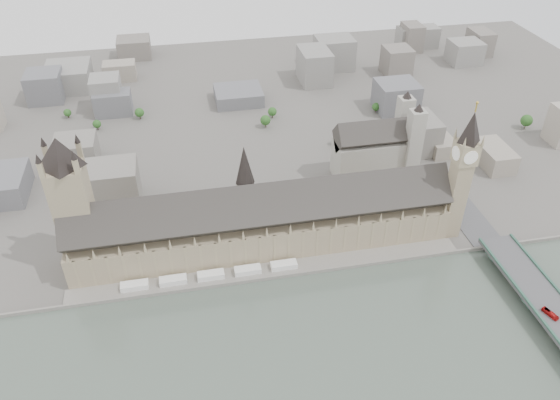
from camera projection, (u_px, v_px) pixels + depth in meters
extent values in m
plane|color=#595651|center=(268.00, 265.00, 379.52)|extent=(900.00, 900.00, 0.00)
cube|color=gray|center=(272.00, 278.00, 366.74)|extent=(600.00, 1.50, 3.00)
cube|color=gray|center=(270.00, 271.00, 372.98)|extent=(270.00, 15.00, 2.00)
cube|color=white|center=(135.00, 286.00, 357.28)|extent=(18.00, 7.00, 4.00)
cube|color=white|center=(173.00, 280.00, 361.27)|extent=(18.00, 7.00, 4.00)
cube|color=white|center=(211.00, 275.00, 365.25)|extent=(18.00, 7.00, 4.00)
cube|color=white|center=(248.00, 270.00, 369.23)|extent=(18.00, 7.00, 4.00)
cube|color=white|center=(284.00, 265.00, 373.21)|extent=(18.00, 7.00, 4.00)
cube|color=gray|center=(262.00, 233.00, 388.05)|extent=(265.00, 40.00, 25.00)
cube|color=#292725|center=(262.00, 207.00, 374.79)|extent=(265.00, 40.73, 40.73)
cube|color=gray|center=(455.00, 199.00, 389.64)|extent=(12.00, 12.00, 62.00)
cube|color=gray|center=(466.00, 152.00, 366.74)|extent=(14.00, 14.00, 16.00)
cylinder|color=white|center=(476.00, 151.00, 367.89)|extent=(0.60, 10.00, 10.00)
cylinder|color=white|center=(456.00, 153.00, 365.59)|extent=(0.60, 10.00, 10.00)
cylinder|color=white|center=(461.00, 147.00, 372.45)|extent=(10.00, 0.60, 10.00)
cylinder|color=white|center=(471.00, 158.00, 361.03)|extent=(10.00, 0.60, 10.00)
cone|color=black|center=(472.00, 127.00, 355.58)|extent=(17.00, 17.00, 22.00)
cylinder|color=#EBBA45|center=(476.00, 108.00, 347.36)|extent=(1.00, 1.00, 6.00)
sphere|color=#EBBA45|center=(477.00, 103.00, 345.31)|extent=(2.00, 2.00, 2.00)
cone|color=gray|center=(474.00, 131.00, 365.89)|extent=(2.40, 2.40, 8.00)
cone|color=gray|center=(456.00, 133.00, 363.82)|extent=(2.40, 2.40, 8.00)
cone|color=gray|center=(483.00, 140.00, 355.57)|extent=(2.40, 2.40, 8.00)
cone|color=gray|center=(465.00, 142.00, 353.50)|extent=(2.40, 2.40, 8.00)
cube|color=gray|center=(77.00, 218.00, 357.23)|extent=(23.00, 23.00, 80.00)
cone|color=black|center=(59.00, 152.00, 327.87)|extent=(30.00, 30.00, 20.00)
cylinder|color=gray|center=(246.00, 195.00, 373.31)|extent=(12.00, 12.00, 20.00)
cone|color=black|center=(244.00, 165.00, 359.22)|extent=(13.00, 13.00, 28.00)
cube|color=#474749|center=(554.00, 319.00, 332.88)|extent=(25.00, 325.00, 10.25)
cube|color=gray|center=(369.00, 158.00, 461.65)|extent=(60.00, 28.00, 34.00)
cube|color=#292725|center=(372.00, 135.00, 448.73)|extent=(60.00, 28.28, 28.28)
cube|color=gray|center=(402.00, 132.00, 467.46)|extent=(12.00, 12.00, 64.00)
cube|color=gray|center=(413.00, 146.00, 448.42)|extent=(12.00, 12.00, 64.00)
imported|color=red|center=(550.00, 314.00, 327.40)|extent=(5.86, 11.03, 3.01)
imported|color=gray|center=(456.00, 178.00, 447.52)|extent=(2.80, 5.59, 1.56)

